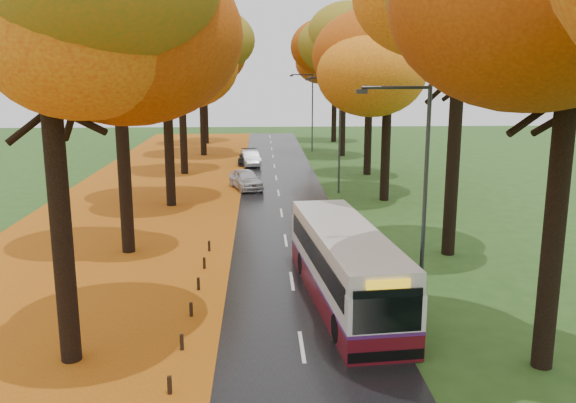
{
  "coord_description": "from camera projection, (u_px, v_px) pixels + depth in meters",
  "views": [
    {
      "loc": [
        -1.23,
        -11.47,
        8.48
      ],
      "look_at": [
        0.0,
        15.44,
        2.6
      ],
      "focal_mm": 38.0,
      "sensor_mm": 36.0,
      "label": 1
    }
  ],
  "objects": [
    {
      "name": "car_silver",
      "position": [
        250.0,
        158.0,
        54.17
      ],
      "size": [
        1.99,
        4.22,
        1.33
      ],
      "primitive_type": "imported",
      "rotation": [
        0.0,
        0.0,
        0.15
      ],
      "color": "#9C9EA3",
      "rests_on": "road"
    },
    {
      "name": "leaf_verge",
      "position": [
        133.0,
        211.0,
        37.06
      ],
      "size": [
        12.0,
        90.0,
        0.02
      ],
      "primitive_type": "cube",
      "color": "#8E370C",
      "rests_on": "ground"
    },
    {
      "name": "streetlamp_far",
      "position": [
        310.0,
        106.0,
        62.98
      ],
      "size": [
        2.45,
        0.18,
        8.0
      ],
      "color": "#333538",
      "rests_on": "ground"
    },
    {
      "name": "bus",
      "position": [
        345.0,
        263.0,
        22.43
      ],
      "size": [
        3.4,
        10.53,
        2.72
      ],
      "rotation": [
        0.0,
        0.0,
        0.1
      ],
      "color": "#550D16",
      "rests_on": "road"
    },
    {
      "name": "streetlamp_near",
      "position": [
        418.0,
        186.0,
        20.04
      ],
      "size": [
        2.45,
        0.18,
        8.0
      ],
      "color": "#333538",
      "rests_on": "ground"
    },
    {
      "name": "car_dark",
      "position": [
        248.0,
        157.0,
        55.27
      ],
      "size": [
        1.8,
        4.24,
        1.22
      ],
      "primitive_type": "imported",
      "rotation": [
        0.0,
        0.0,
        -0.02
      ],
      "color": "black",
      "rests_on": "road"
    },
    {
      "name": "leaf_drift",
      "position": [
        231.0,
        210.0,
        37.32
      ],
      "size": [
        0.9,
        90.0,
        0.01
      ],
      "primitive_type": "cube",
      "color": "#BA6F13",
      "rests_on": "road"
    },
    {
      "name": "car_white",
      "position": [
        246.0,
        179.0,
        43.6
      ],
      "size": [
        2.86,
        4.48,
        1.42
      ],
      "primitive_type": "imported",
      "rotation": [
        0.0,
        0.0,
        0.31
      ],
      "color": "silver",
      "rests_on": "road"
    },
    {
      "name": "trees_right",
      "position": [
        396.0,
        49.0,
        37.58
      ],
      "size": [
        9.3,
        74.2,
        13.96
      ],
      "color": "black",
      "rests_on": "ground"
    },
    {
      "name": "bollard_row",
      "position": [
        176.0,
        362.0,
        17.43
      ],
      "size": [
        0.11,
        23.51,
        0.52
      ],
      "color": "black",
      "rests_on": "ground"
    },
    {
      "name": "trees_left",
      "position": [
        162.0,
        51.0,
        37.12
      ],
      "size": [
        9.2,
        74.0,
        13.88
      ],
      "color": "black",
      "rests_on": "ground"
    },
    {
      "name": "streetlamp_mid",
      "position": [
        336.0,
        125.0,
        41.51
      ],
      "size": [
        2.45,
        0.18,
        8.0
      ],
      "color": "#333538",
      "rests_on": "ground"
    },
    {
      "name": "road",
      "position": [
        281.0,
        209.0,
        37.46
      ],
      "size": [
        6.5,
        90.0,
        0.04
      ],
      "primitive_type": "cube",
      "color": "black",
      "rests_on": "ground"
    },
    {
      "name": "centre_line",
      "position": [
        281.0,
        209.0,
        37.45
      ],
      "size": [
        0.12,
        90.0,
        0.01
      ],
      "primitive_type": "cube",
      "color": "silver",
      "rests_on": "road"
    }
  ]
}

